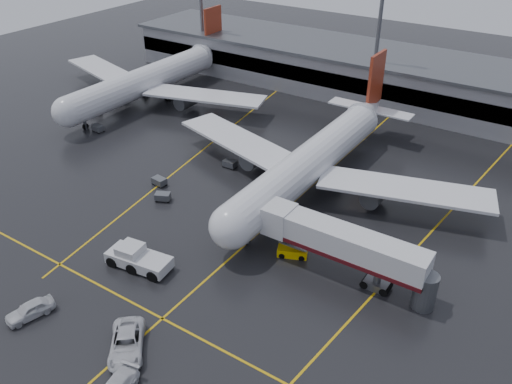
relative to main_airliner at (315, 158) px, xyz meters
The scene contains 20 objects.
ground 10.57m from the main_airliner, 90.00° to the right, with size 220.00×220.00×0.00m, color black.
apron_line_centre 10.57m from the main_airliner, 90.00° to the right, with size 0.25×90.00×0.02m, color gold.
apron_line_stop 31.98m from the main_airliner, 90.00° to the right, with size 60.00×0.25×0.02m, color gold.
apron_line_left 20.44m from the main_airliner, behind, with size 0.25×70.00×0.02m, color gold.
apron_line_right 18.49m from the main_airliner, ahead, with size 0.25×70.00×0.02m, color gold.
terminal 38.23m from the main_airliner, 90.00° to the left, with size 122.00×19.00×8.60m.
light_mast_left 56.34m from the main_airliner, 144.33° to the left, with size 3.00×1.20×25.45m.
light_mast_mid 34.26m from the main_airliner, 98.80° to the left, with size 3.00×1.20×25.45m.
main_airliner is the anchor object (origin of this frame).
second_airliner 43.68m from the main_airliner, 164.05° to the left, with size 48.80×45.60×14.10m.
jet_bridge 19.68m from the main_airliner, 52.90° to the right, with size 19.90×3.40×6.05m.
pushback_tractor 28.26m from the main_airliner, 106.19° to the right, with size 7.77×4.05×2.66m.
belt_loader 17.18m from the main_airliner, 70.04° to the right, with size 3.73×2.65×2.18m.
service_van_a 36.69m from the main_airliner, 89.84° to the right, with size 2.98×6.46×1.80m, color silver.
service_van_d 40.35m from the main_airliner, 106.18° to the right, with size 1.92×4.77×1.63m, color silver.
baggage_cart_a 21.44m from the main_airliner, 135.08° to the right, with size 2.37×2.06×1.12m.
baggage_cart_b 22.14m from the main_airliner, 146.45° to the right, with size 2.13×1.51×1.12m.
baggage_cart_c 13.62m from the main_airliner, 169.98° to the right, with size 2.01×1.31×1.12m.
baggage_cart_d 45.89m from the main_airliner, behind, with size 2.26×1.75×1.12m.
baggage_cart_e 39.76m from the main_airliner, behind, with size 2.10×1.46×1.12m.
Camera 1 is at (29.02, -49.06, 38.02)m, focal length 37.13 mm.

